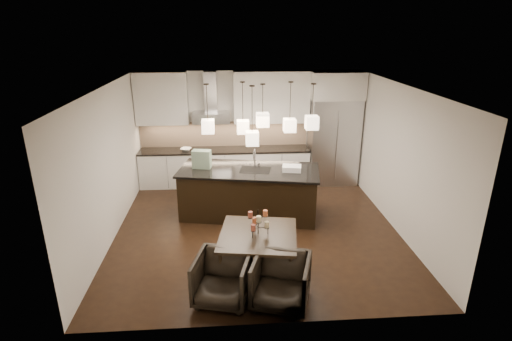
{
  "coord_description": "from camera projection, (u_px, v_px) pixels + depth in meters",
  "views": [
    {
      "loc": [
        -0.53,
        -7.12,
        3.84
      ],
      "look_at": [
        0.0,
        0.2,
        1.15
      ],
      "focal_mm": 28.0,
      "sensor_mm": 36.0,
      "label": 1
    }
  ],
  "objects": [
    {
      "name": "pendant_b",
      "position": [
        243.0,
        127.0,
        8.05
      ],
      "size": [
        0.24,
        0.24,
        0.26
      ],
      "primitive_type": "cube",
      "color": "#FFE3BE",
      "rests_on": "ceiling"
    },
    {
      "name": "candle_f",
      "position": [
        259.0,
        219.0,
        6.09
      ],
      "size": [
        0.08,
        0.08,
        0.1
      ],
      "primitive_type": "cylinder",
      "rotation": [
        0.0,
        0.0,
        -0.15
      ],
      "color": "beige",
      "rests_on": "candelabra"
    },
    {
      "name": "armchair_right",
      "position": [
        281.0,
        281.0,
        5.73
      ],
      "size": [
        0.99,
        1.01,
        0.74
      ],
      "primitive_type": "imported",
      "rotation": [
        0.0,
        0.0,
        -0.3
      ],
      "color": "black",
      "rests_on": "floor"
    },
    {
      "name": "island_top",
      "position": [
        249.0,
        170.0,
        8.26
      ],
      "size": [
        3.05,
        1.71,
        0.04
      ],
      "primitive_type": "cube",
      "rotation": [
        0.0,
        0.0,
        -0.18
      ],
      "color": "black",
      "rests_on": "island_body"
    },
    {
      "name": "floor",
      "position": [
        257.0,
        228.0,
        8.03
      ],
      "size": [
        5.5,
        5.5,
        0.02
      ],
      "primitive_type": "cube",
      "color": "black",
      "rests_on": "ground"
    },
    {
      "name": "pendant_e",
      "position": [
        312.0,
        123.0,
        7.77
      ],
      "size": [
        0.24,
        0.24,
        0.26
      ],
      "primitive_type": "cube",
      "color": "#FFE3BE",
      "rests_on": "ceiling"
    },
    {
      "name": "candle_a",
      "position": [
        267.0,
        224.0,
        6.25
      ],
      "size": [
        0.08,
        0.08,
        0.1
      ],
      "primitive_type": "cylinder",
      "rotation": [
        0.0,
        0.0,
        -0.15
      ],
      "color": "beige",
      "rests_on": "candelabra"
    },
    {
      "name": "dining_table",
      "position": [
        258.0,
        254.0,
        6.44
      ],
      "size": [
        1.37,
        1.37,
        0.72
      ],
      "primitive_type": null,
      "rotation": [
        0.0,
        0.0,
        -0.15
      ],
      "color": "black",
      "rests_on": "floor"
    },
    {
      "name": "pendant_c",
      "position": [
        263.0,
        120.0,
        7.71
      ],
      "size": [
        0.24,
        0.24,
        0.26
      ],
      "primitive_type": "cube",
      "color": "#FFE3BE",
      "rests_on": "ceiling"
    },
    {
      "name": "refrigerator",
      "position": [
        333.0,
        142.0,
        10.03
      ],
      "size": [
        1.2,
        0.72,
        2.15
      ],
      "primitive_type": "cube",
      "color": "#B7B7BA",
      "rests_on": "floor"
    },
    {
      "name": "food_container",
      "position": [
        292.0,
        168.0,
        8.14
      ],
      "size": [
        0.42,
        0.33,
        0.11
      ],
      "primitive_type": "cube",
      "rotation": [
        0.0,
        0.0,
        -0.18
      ],
      "color": "silver",
      "rests_on": "island_top"
    },
    {
      "name": "wall_right",
      "position": [
        399.0,
        158.0,
        7.73
      ],
      "size": [
        0.02,
        5.5,
        2.8
      ],
      "primitive_type": "cube",
      "color": "silver",
      "rests_on": "ground"
    },
    {
      "name": "candle_d",
      "position": [
        265.0,
        213.0,
        6.28
      ],
      "size": [
        0.08,
        0.08,
        0.1
      ],
      "primitive_type": "cylinder",
      "rotation": [
        0.0,
        0.0,
        -0.15
      ],
      "color": "#D8663A",
      "rests_on": "candelabra"
    },
    {
      "name": "hood_canopy",
      "position": [
        211.0,
        117.0,
        9.69
      ],
      "size": [
        0.9,
        0.52,
        0.24
      ],
      "primitive_type": "cube",
      "color": "#B7B7BA",
      "rests_on": "wall_back"
    },
    {
      "name": "backsplash",
      "position": [
        224.0,
        134.0,
        10.11
      ],
      "size": [
        4.21,
        0.02,
        0.63
      ],
      "primitive_type": "cube",
      "color": "tan",
      "rests_on": "countertop"
    },
    {
      "name": "pendant_d",
      "position": [
        290.0,
        125.0,
        8.05
      ],
      "size": [
        0.24,
        0.24,
        0.26
      ],
      "primitive_type": "cube",
      "color": "#FFE3BE",
      "rests_on": "ceiling"
    },
    {
      "name": "wall_front",
      "position": [
        273.0,
        233.0,
        4.96
      ],
      "size": [
        5.5,
        0.02,
        2.8
      ],
      "primitive_type": "cube",
      "color": "silver",
      "rests_on": "ground"
    },
    {
      "name": "ceiling",
      "position": [
        257.0,
        86.0,
        7.06
      ],
      "size": [
        5.5,
        5.5,
        0.02
      ],
      "primitive_type": "cube",
      "color": "white",
      "rests_on": "wall_back"
    },
    {
      "name": "fruit_bowl",
      "position": [
        186.0,
        149.0,
        9.82
      ],
      "size": [
        0.32,
        0.32,
        0.06
      ],
      "primitive_type": "imported",
      "rotation": [
        0.0,
        0.0,
        -0.25
      ],
      "color": "silver",
      "rests_on": "countertop"
    },
    {
      "name": "candle_e",
      "position": [
        250.0,
        214.0,
        6.23
      ],
      "size": [
        0.08,
        0.08,
        0.1
      ],
      "primitive_type": "cylinder",
      "rotation": [
        0.0,
        0.0,
        -0.15
      ],
      "color": "#A64A38",
      "rests_on": "candelabra"
    },
    {
      "name": "countertop",
      "position": [
        225.0,
        150.0,
        9.95
      ],
      "size": [
        4.21,
        0.66,
        0.04
      ],
      "primitive_type": "cube",
      "color": "black",
      "rests_on": "lower_cabinets"
    },
    {
      "name": "tote_bag",
      "position": [
        202.0,
        159.0,
        8.28
      ],
      "size": [
        0.41,
        0.27,
        0.38
      ],
      "primitive_type": "cube",
      "rotation": [
        0.0,
        0.0,
        -0.18
      ],
      "color": "#164921",
      "rests_on": "island_top"
    },
    {
      "name": "wall_left",
      "position": [
        108.0,
        165.0,
        7.36
      ],
      "size": [
        0.02,
        5.5,
        2.8
      ],
      "primitive_type": "cube",
      "color": "silver",
      "rests_on": "ground"
    },
    {
      "name": "island_body",
      "position": [
        249.0,
        193.0,
        8.43
      ],
      "size": [
        2.94,
        1.61,
        0.98
      ],
      "primitive_type": "cube",
      "rotation": [
        0.0,
        0.0,
        -0.18
      ],
      "color": "black",
      "rests_on": "floor"
    },
    {
      "name": "upper_cab_right",
      "position": [
        272.0,
        97.0,
        9.72
      ],
      "size": [
        1.85,
        0.35,
        1.25
      ],
      "primitive_type": "cube",
      "color": "silver",
      "rests_on": "wall_back"
    },
    {
      "name": "pendant_a",
      "position": [
        208.0,
        126.0,
        7.74
      ],
      "size": [
        0.24,
        0.24,
        0.26
      ],
      "primitive_type": "cube",
      "color": "#FFE3BE",
      "rests_on": "ceiling"
    },
    {
      "name": "fridge_panel",
      "position": [
        337.0,
        85.0,
        9.54
      ],
      "size": [
        1.26,
        0.72,
        0.65
      ],
      "primitive_type": "cube",
      "color": "silver",
      "rests_on": "refrigerator"
    },
    {
      "name": "faucet",
      "position": [
        255.0,
        158.0,
        8.27
      ],
      "size": [
        0.16,
        0.28,
        0.42
      ],
      "primitive_type": null,
      "rotation": [
        0.0,
        0.0,
        -0.18
      ],
      "color": "silver",
      "rests_on": "island_top"
    },
    {
      "name": "hood_chimney",
      "position": [
        211.0,
        92.0,
        9.59
      ],
      "size": [
        0.3,
        0.28,
        0.96
      ],
      "primitive_type": "cube",
      "color": "#B7B7BA",
      "rests_on": "hood_canopy"
    },
    {
      "name": "candelabra",
      "position": [
        258.0,
        222.0,
        6.24
      ],
      "size": [
        0.4,
        0.4,
        0.42
      ],
      "primitive_type": null,
      "rotation": [
        0.0,
        0.0,
        -0.15
      ],
      "color": "black",
      "rests_on": "dining_table"
    },
    {
      "name": "armchair_left",
      "position": [
        222.0,
        279.0,
        5.8
      ],
      "size": [
        0.94,
        0.96,
        0.73
      ],
      "primitive_type": "imported",
      "rotation": [
        0.0,
        0.0,
        -0.24
      ],
      "color": "black",
      "rests_on": "floor"
    },
    {
      "name": "upper_cab_left",
      "position": [
        161.0,
        99.0,
        9.54
      ],
      "size": [
        1.25,
        0.35,
        1.25
      ],
      "primitive_type": "cube",
      "color": "silver",
      "rests_on": "wall_back"
    },
    {
      "name": "candle_c",
      "position": [
        253.0,
        227.0,
        6.16
      ],
      "size": [
        0.08,
        0.08,
        0.1
      ],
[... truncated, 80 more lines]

